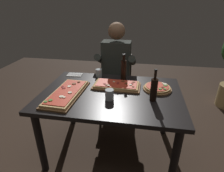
{
  "coord_description": "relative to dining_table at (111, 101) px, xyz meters",
  "views": [
    {
      "loc": [
        0.29,
        -1.63,
        1.6
      ],
      "look_at": [
        0.0,
        0.05,
        0.79
      ],
      "focal_mm": 29.71,
      "sensor_mm": 36.0,
      "label": 1
    }
  ],
  "objects": [
    {
      "name": "dining_table",
      "position": [
        0.0,
        0.0,
        0.0
      ],
      "size": [
        1.4,
        0.96,
        0.74
      ],
      "color": "black",
      "rests_on": "ground_plane"
    },
    {
      "name": "oil_bottle_amber",
      "position": [
        0.41,
        -0.09,
        0.21
      ],
      "size": [
        0.06,
        0.06,
        0.31
      ],
      "color": "black",
      "rests_on": "dining_table"
    },
    {
      "name": "tumbler_near_camera",
      "position": [
        0.01,
        -0.14,
        0.14
      ],
      "size": [
        0.08,
        0.08,
        0.1
      ],
      "color": "silver",
      "rests_on": "dining_table"
    },
    {
      "name": "diner_chair",
      "position": [
        -0.06,
        0.86,
        -0.16
      ],
      "size": [
        0.44,
        0.44,
        0.87
      ],
      "color": "black",
      "rests_on": "ground_plane"
    },
    {
      "name": "pizza_rectangular_left",
      "position": [
        -0.42,
        -0.12,
        0.12
      ],
      "size": [
        0.3,
        0.63,
        0.05
      ],
      "color": "brown",
      "rests_on": "dining_table"
    },
    {
      "name": "tumbler_far_side",
      "position": [
        -0.22,
        0.4,
        0.14
      ],
      "size": [
        0.08,
        0.08,
        0.09
      ],
      "color": "silver",
      "rests_on": "dining_table"
    },
    {
      "name": "pizza_rectangular_front",
      "position": [
        0.03,
        0.14,
        0.11
      ],
      "size": [
        0.51,
        0.27,
        0.05
      ],
      "color": "brown",
      "rests_on": "dining_table"
    },
    {
      "name": "ground_plane",
      "position": [
        0.0,
        0.0,
        -0.64
      ],
      "size": [
        6.4,
        6.4,
        0.0
      ],
      "primitive_type": "plane",
      "color": "#38281E"
    },
    {
      "name": "wine_bottle_dark",
      "position": [
        0.08,
        0.34,
        0.22
      ],
      "size": [
        0.06,
        0.06,
        0.31
      ],
      "color": "black",
      "rests_on": "dining_table"
    },
    {
      "name": "pizza_round_far",
      "position": [
        0.46,
        0.15,
        0.12
      ],
      "size": [
        0.29,
        0.29,
        0.05
      ],
      "color": "olive",
      "rests_on": "dining_table"
    },
    {
      "name": "seated_diner",
      "position": [
        -0.06,
        0.74,
        0.1
      ],
      "size": [
        0.53,
        0.41,
        1.33
      ],
      "color": "#23232D",
      "rests_on": "ground_plane"
    },
    {
      "name": "napkin_cutlery_set",
      "position": [
        -0.52,
        0.39,
        0.1
      ],
      "size": [
        0.19,
        0.12,
        0.01
      ],
      "color": "white",
      "rests_on": "dining_table"
    }
  ]
}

